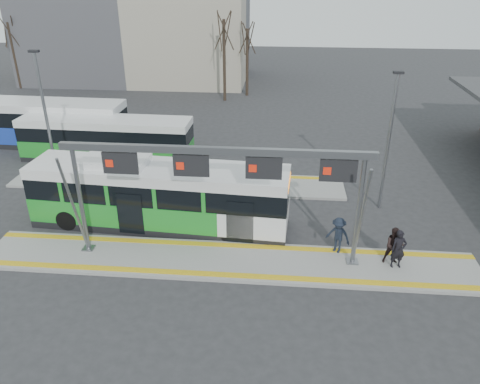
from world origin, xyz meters
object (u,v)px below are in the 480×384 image
object	(u,v)px
gantry	(219,172)
passenger_c	(338,235)
passenger_b	(394,246)
hero_bus	(159,196)
passenger_a	(398,249)

from	to	relation	value
gantry	passenger_c	xyz separation A→B (m)	(5.24, 0.83, -3.28)
gantry	passenger_b	size ratio (longest dim) A/B	7.57
hero_bus	passenger_c	bearing A→B (deg)	-9.15
passenger_a	passenger_b	xyz separation A→B (m)	(-0.11, 0.30, -0.02)
passenger_a	passenger_c	xyz separation A→B (m)	(-2.45, 0.95, -0.01)
hero_bus	passenger_a	xyz separation A→B (m)	(11.12, -2.95, -0.57)
passenger_c	hero_bus	bearing A→B (deg)	-163.93
passenger_a	gantry	bearing A→B (deg)	171.92
passenger_a	passenger_b	world-z (taller)	passenger_a
passenger_b	passenger_c	xyz separation A→B (m)	(-2.34, 0.66, 0.01)
passenger_a	passenger_b	bearing A→B (deg)	103.99
hero_bus	passenger_c	size ratio (longest dim) A/B	7.43
hero_bus	passenger_c	distance (m)	8.91
gantry	passenger_a	size ratio (longest dim) A/B	7.37
passenger_c	gantry	bearing A→B (deg)	-141.97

